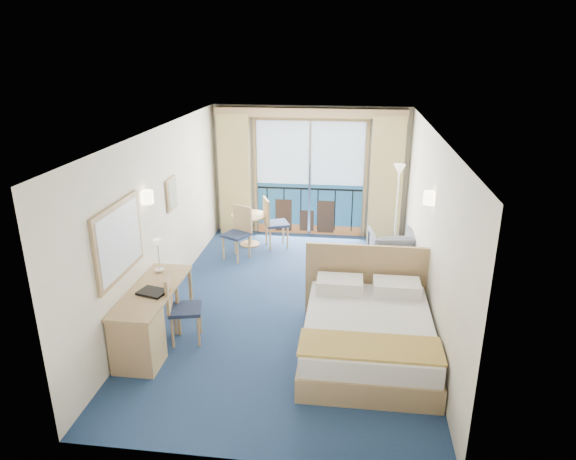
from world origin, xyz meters
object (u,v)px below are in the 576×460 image
object	(u,v)px
desk	(141,330)
round_table	(249,222)
armchair	(391,250)
floor_lamp	(398,186)
desk_chair	(178,304)
nightstand	(406,293)
table_chair_a	(272,220)
bed	(368,332)
table_chair_b	(239,229)

from	to	relation	value
desk	round_table	bearing A→B (deg)	82.29
armchair	round_table	distance (m)	2.89
floor_lamp	desk	xyz separation A→B (m)	(-3.44, -4.16, -0.89)
armchair	desk_chair	distance (m)	4.14
desk	round_table	distance (m)	4.20
armchair	desk	bearing A→B (deg)	36.87
nightstand	table_chair_a	distance (m)	3.37
nightstand	floor_lamp	world-z (taller)	floor_lamp
bed	armchair	size ratio (longest dim) A/B	2.72
armchair	table_chair_a	xyz separation A→B (m)	(-2.29, 0.75, 0.21)
bed	round_table	xyz separation A→B (m)	(-2.29, 3.65, 0.17)
nightstand	desk_chair	bearing A→B (deg)	-158.24
bed	desk_chair	distance (m)	2.54
armchair	floor_lamp	bearing A→B (deg)	-106.23
desk	table_chair_a	size ratio (longest dim) A/B	1.65
table_chair_a	bed	bearing A→B (deg)	-174.90
desk	round_table	xyz separation A→B (m)	(0.56, 4.17, 0.05)
bed	table_chair_a	bearing A→B (deg)	116.80
table_chair_a	nightstand	bearing A→B (deg)	-155.78
round_table	floor_lamp	bearing A→B (deg)	-0.16
desk_chair	armchair	bearing A→B (deg)	-60.27
floor_lamp	desk_chair	world-z (taller)	floor_lamp
desk	desk_chair	size ratio (longest dim) A/B	1.70
table_chair_a	desk	bearing A→B (deg)	144.06
nightstand	floor_lamp	size ratio (longest dim) A/B	0.34
floor_lamp	round_table	xyz separation A→B (m)	(-2.88, 0.01, -0.83)
armchair	round_table	world-z (taller)	armchair
nightstand	desk_chair	xyz separation A→B (m)	(-3.13, -1.25, 0.26)
table_chair_a	table_chair_b	size ratio (longest dim) A/B	1.01
floor_lamp	table_chair_b	distance (m)	3.11
table_chair_b	round_table	bearing A→B (deg)	111.83
bed	desk	world-z (taller)	bed
desk	desk_chair	world-z (taller)	desk_chair
table_chair_b	desk_chair	bearing A→B (deg)	-65.91
floor_lamp	nightstand	bearing A→B (deg)	-89.71
armchair	desk	xyz separation A→B (m)	(-3.33, -3.35, 0.08)
desk	round_table	size ratio (longest dim) A/B	2.35
floor_lamp	table_chair_a	size ratio (longest dim) A/B	1.72
floor_lamp	table_chair_b	xyz separation A→B (m)	(-2.94, -0.66, -0.76)
nightstand	floor_lamp	xyz separation A→B (m)	(-0.01, 2.39, 1.03)
desk_chair	table_chair_b	size ratio (longest dim) A/B	0.99
armchair	floor_lamp	xyz separation A→B (m)	(0.11, 0.81, 0.96)
desk_chair	bed	bearing A→B (deg)	-103.53
desk	table_chair_b	world-z (taller)	table_chair_b
floor_lamp	table_chair_a	world-z (taller)	floor_lamp
bed	nightstand	distance (m)	1.39
armchair	desk	world-z (taller)	desk
armchair	desk_chair	size ratio (longest dim) A/B	0.80
desk	table_chair_a	distance (m)	4.24
desk	table_chair_b	xyz separation A→B (m)	(0.50, 3.50, 0.13)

